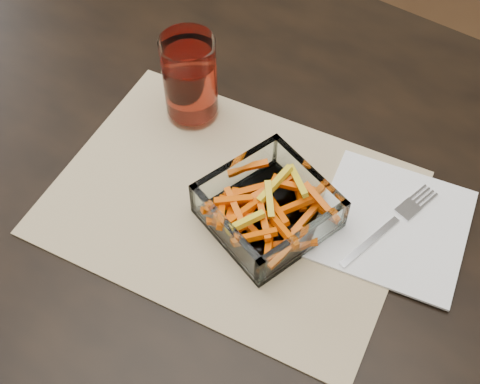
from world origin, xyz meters
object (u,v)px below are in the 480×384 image
dining_table (165,170)px  fork (392,223)px  glass_bowl (268,209)px  tumbler (190,82)px

dining_table → fork: 0.36m
glass_bowl → tumbler: tumbler is taller
tumbler → fork: bearing=-2.4°
dining_table → fork: size_ratio=9.42×
glass_bowl → fork: glass_bowl is taller
tumbler → fork: tumbler is taller
dining_table → glass_bowl: glass_bowl is taller
fork → glass_bowl: bearing=-134.7°
glass_bowl → fork: (0.13, 0.08, -0.02)m
tumbler → fork: (0.32, -0.01, -0.05)m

